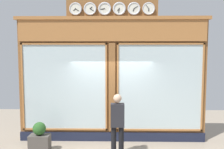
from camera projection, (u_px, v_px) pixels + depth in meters
The scene contains 4 objects.
shop_facade at pixel (112, 78), 7.90m from camera, with size 5.90×0.42×4.36m.
pedestrian at pixel (117, 123), 6.71m from camera, with size 0.36×0.23×1.69m.
planter_box at pixel (40, 144), 7.04m from camera, with size 0.56×0.36×0.50m, color #4C4742.
planter_shrub at pixel (39, 129), 7.00m from camera, with size 0.36×0.36×0.36m, color #285623.
Camera 1 is at (-0.16, 7.73, 2.84)m, focal length 40.61 mm.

